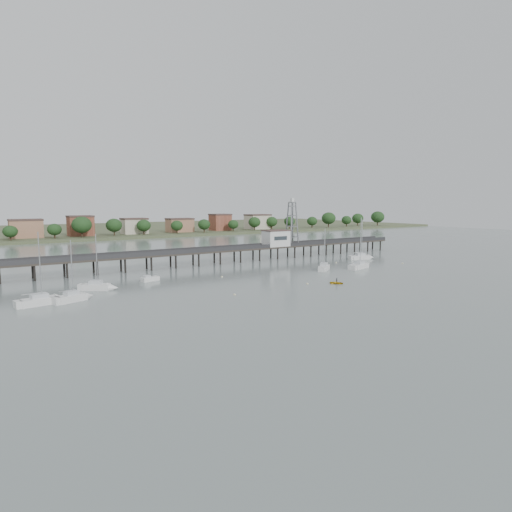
{
  "coord_description": "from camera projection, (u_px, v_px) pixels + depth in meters",
  "views": [
    {
      "loc": [
        -56.25,
        -51.05,
        17.64
      ],
      "look_at": [
        5.35,
        42.0,
        4.0
      ],
      "focal_mm": 30.0,
      "sensor_mm": 36.0,
      "label": 1
    }
  ],
  "objects": [
    {
      "name": "ground_plane",
      "position": [
        362.0,
        305.0,
        75.22
      ],
      "size": [
        500.0,
        500.0,
        0.0
      ],
      "primitive_type": "plane",
      "color": "slate",
      "rests_on": "ground"
    },
    {
      "name": "pier",
      "position": [
        207.0,
        252.0,
        124.42
      ],
      "size": [
        150.0,
        5.0,
        5.5
      ],
      "color": "#2D2823",
      "rests_on": "ground"
    },
    {
      "name": "pier_building",
      "position": [
        276.0,
        238.0,
        137.77
      ],
      "size": [
        8.4,
        5.4,
        5.3
      ],
      "color": "silver",
      "rests_on": "ground"
    },
    {
      "name": "lattice_tower",
      "position": [
        292.0,
        224.0,
        140.79
      ],
      "size": [
        3.2,
        3.2,
        15.5
      ],
      "color": "slate",
      "rests_on": "ground"
    },
    {
      "name": "sailboat_a",
      "position": [
        47.0,
        300.0,
        75.74
      ],
      "size": [
        8.51,
        3.79,
        13.58
      ],
      "rotation": [
        0.0,
        0.0,
        0.17
      ],
      "color": "white",
      "rests_on": "ground"
    },
    {
      "name": "sailboat_b",
      "position": [
        101.0,
        287.0,
        87.91
      ],
      "size": [
        7.33,
        5.67,
        12.16
      ],
      "rotation": [
        0.0,
        0.0,
        -0.56
      ],
      "color": "white",
      "rests_on": "ground"
    },
    {
      "name": "sailboat_d",
      "position": [
        362.0,
        266.0,
        118.45
      ],
      "size": [
        9.38,
        4.94,
        14.8
      ],
      "rotation": [
        0.0,
        0.0,
        0.27
      ],
      "color": "white",
      "rests_on": "ground"
    },
    {
      "name": "sailboat_e",
      "position": [
        364.0,
        257.0,
        136.96
      ],
      "size": [
        8.38,
        4.39,
        13.31
      ],
      "rotation": [
        0.0,
        0.0,
        -0.27
      ],
      "color": "white",
      "rests_on": "ground"
    },
    {
      "name": "sailboat_c",
      "position": [
        325.0,
        267.0,
        115.05
      ],
      "size": [
        6.9,
        5.72,
        11.7
      ],
      "rotation": [
        0.0,
        0.0,
        0.62
      ],
      "color": "white",
      "rests_on": "ground"
    },
    {
      "name": "sailboat_f",
      "position": [
        77.0,
        297.0,
        78.16
      ],
      "size": [
        7.3,
        4.35,
        11.72
      ],
      "rotation": [
        0.0,
        0.0,
        0.35
      ],
      "color": "white",
      "rests_on": "ground"
    },
    {
      "name": "white_tender",
      "position": [
        150.0,
        279.0,
        98.06
      ],
      "size": [
        4.4,
        2.6,
        1.6
      ],
      "rotation": [
        0.0,
        0.0,
        0.23
      ],
      "color": "white",
      "rests_on": "ground"
    },
    {
      "name": "yellow_dinghy",
      "position": [
        337.0,
        284.0,
        95.05
      ],
      "size": [
        2.11,
        1.82,
        3.05
      ],
      "primitive_type": "imported",
      "rotation": [
        0.0,
        0.0,
        0.65
      ],
      "color": "gold",
      "rests_on": "ground"
    },
    {
      "name": "dinghy_occupant",
      "position": [
        337.0,
        284.0,
        95.05
      ],
      "size": [
        0.53,
        1.11,
        0.26
      ],
      "primitive_type": "imported",
      "rotation": [
        0.0,
        0.0,
        3.01
      ],
      "color": "black",
      "rests_on": "ground"
    },
    {
      "name": "mooring_buoys",
      "position": [
        278.0,
        277.0,
        103.37
      ],
      "size": [
        89.33,
        23.09,
        0.39
      ],
      "color": "beige",
      "rests_on": "ground"
    },
    {
      "name": "far_shore",
      "position": [
        79.0,
        230.0,
        273.59
      ],
      "size": [
        500.0,
        170.0,
        10.4
      ],
      "color": "#475133",
      "rests_on": "ground"
    }
  ]
}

